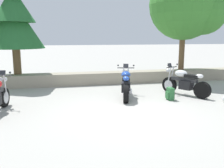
% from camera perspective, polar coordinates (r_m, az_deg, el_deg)
% --- Properties ---
extents(ground_plane, '(120.00, 120.00, 0.00)m').
position_cam_1_polar(ground_plane, '(7.70, 3.38, -6.31)').
color(ground_plane, '#A3A099').
extents(stone_wall, '(36.00, 0.80, 0.55)m').
position_cam_1_polar(stone_wall, '(12.20, -2.97, 1.33)').
color(stone_wall, gray).
rests_on(stone_wall, ground).
extents(motorcycle_blue_centre, '(0.86, 2.03, 1.18)m').
position_cam_1_polar(motorcycle_blue_centre, '(9.42, 3.12, -0.14)').
color(motorcycle_blue_centre, black).
rests_on(motorcycle_blue_centre, ground).
extents(motorcycle_white_far_right, '(1.17, 1.89, 1.18)m').
position_cam_1_polar(motorcycle_white_far_right, '(10.17, 15.88, 0.27)').
color(motorcycle_white_far_right, black).
rests_on(motorcycle_white_far_right, ground).
extents(rider_backpack, '(0.27, 0.31, 0.47)m').
position_cam_1_polar(rider_backpack, '(9.33, 12.83, -2.01)').
color(rider_backpack, '#2D6B38').
rests_on(rider_backpack, ground).
extents(pine_tree_mid_left, '(2.54, 2.54, 4.34)m').
position_cam_1_polar(pine_tree_mid_left, '(12.26, -21.01, 13.67)').
color(pine_tree_mid_left, brown).
rests_on(pine_tree_mid_left, stone_wall).
extents(leafy_tree_mid_right, '(3.59, 3.42, 4.91)m').
position_cam_1_polar(leafy_tree_mid_right, '(13.56, 16.61, 16.24)').
color(leafy_tree_mid_right, brown).
rests_on(leafy_tree_mid_right, stone_wall).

